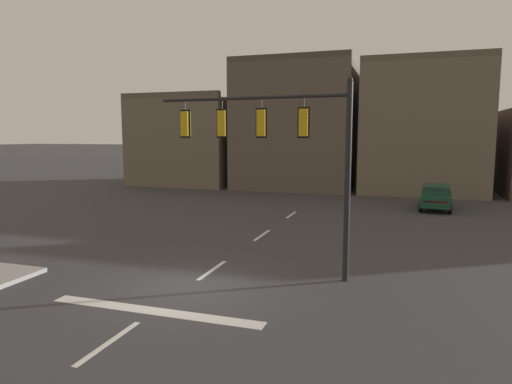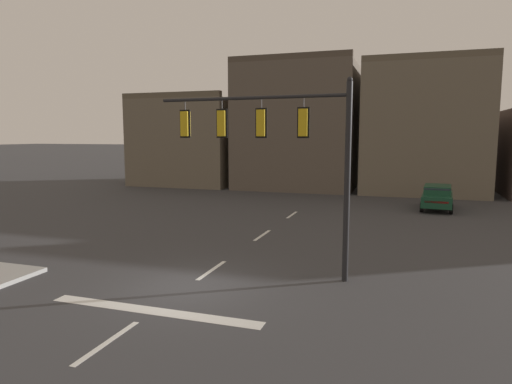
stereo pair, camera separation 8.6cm
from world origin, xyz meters
name	(u,v)px [view 2 (the right image)]	position (x,y,z in m)	size (l,w,h in m)	color
ground_plane	(186,288)	(0.00, 0.00, 0.00)	(400.00, 400.00, 0.00)	#353538
stop_bar_paint	(153,311)	(0.00, -2.00, 0.00)	(6.40, 0.50, 0.01)	silver
lane_centreline	(212,270)	(0.00, 2.00, 0.00)	(0.16, 26.40, 0.01)	silver
signal_mast_near_side	(277,139)	(2.30, 2.43, 4.69)	(6.94, 0.61, 6.66)	black
car_lot_nearside	(437,197)	(8.52, 18.89, 0.86)	(2.21, 4.57, 1.61)	#143D28
building_row	(447,139)	(9.74, 29.59, 4.54)	(58.10, 12.49, 11.49)	#665B4C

